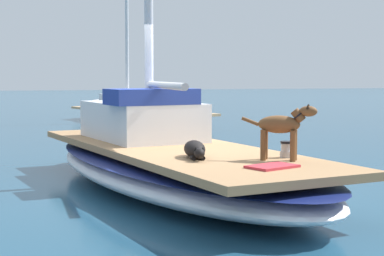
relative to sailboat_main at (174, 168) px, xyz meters
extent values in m
plane|color=navy|center=(0.00, 0.00, -0.34)|extent=(120.00, 120.00, 0.00)
ellipsoid|color=white|center=(0.00, 0.00, -0.06)|extent=(3.89, 7.55, 0.56)
ellipsoid|color=navy|center=(0.00, 0.00, 0.12)|extent=(3.91, 7.59, 0.08)
cube|color=#A37A51|center=(0.00, 0.00, 0.27)|extent=(3.34, 6.90, 0.10)
cylinder|color=silver|center=(-0.18, -0.22, 1.22)|extent=(0.10, 2.20, 0.10)
cube|color=silver|center=(-0.24, 1.18, 0.62)|extent=(1.81, 2.44, 0.60)
cube|color=navy|center=(-0.24, 0.41, 1.04)|extent=(1.44, 0.95, 0.24)
ellipsoid|color=brown|center=(0.87, -1.87, 0.77)|extent=(0.56, 0.47, 0.22)
cylinder|color=brown|center=(1.06, -1.91, 0.51)|extent=(0.07, 0.07, 0.38)
cylinder|color=brown|center=(0.99, -2.02, 0.51)|extent=(0.07, 0.07, 0.38)
cylinder|color=brown|center=(0.75, -1.71, 0.51)|extent=(0.07, 0.07, 0.38)
cylinder|color=brown|center=(0.68, -1.82, 0.51)|extent=(0.07, 0.07, 0.38)
cylinder|color=brown|center=(1.06, -1.99, 0.88)|extent=(0.22, 0.19, 0.19)
ellipsoid|color=brown|center=(1.17, -2.06, 0.94)|extent=(0.26, 0.23, 0.13)
cone|color=black|center=(1.19, -2.02, 1.00)|extent=(0.05, 0.05, 0.06)
cone|color=black|center=(1.14, -2.10, 1.00)|extent=(0.05, 0.05, 0.06)
torus|color=black|center=(1.06, -1.99, 0.88)|extent=(0.17, 0.18, 0.10)
cylinder|color=brown|center=(0.56, -1.67, 0.80)|extent=(0.21, 0.16, 0.12)
ellipsoid|color=black|center=(-0.06, -1.34, 0.43)|extent=(0.33, 0.63, 0.22)
ellipsoid|color=black|center=(-0.11, -1.70, 0.42)|extent=(0.15, 0.21, 0.13)
cone|color=black|center=(-0.06, -1.71, 0.48)|extent=(0.05, 0.05, 0.05)
cone|color=black|center=(-0.15, -1.70, 0.48)|extent=(0.05, 0.05, 0.05)
cylinder|color=black|center=(-0.03, -1.55, 0.35)|extent=(0.08, 0.19, 0.06)
cylinder|color=black|center=(-0.15, -1.54, 0.35)|extent=(0.08, 0.19, 0.06)
cylinder|color=black|center=(-0.01, -0.95, 0.35)|extent=(0.06, 0.18, 0.04)
cylinder|color=#B7B7BC|center=(1.07, -1.64, 0.36)|extent=(0.16, 0.16, 0.08)
cylinder|color=#B7B7BC|center=(1.07, -1.64, 0.45)|extent=(0.13, 0.13, 0.10)
cylinder|color=black|center=(1.07, -1.64, 0.52)|extent=(0.15, 0.15, 0.03)
cube|color=#C6333D|center=(0.55, -2.42, 0.34)|extent=(0.66, 0.55, 0.03)
ellipsoid|color=white|center=(1.92, 12.66, 0.12)|extent=(4.79, 8.00, 0.91)
cube|color=tan|center=(1.92, 12.66, 0.11)|extent=(4.09, 7.12, 0.08)
cube|color=silver|center=(1.72, 13.20, 0.41)|extent=(1.99, 2.60, 0.52)
cube|color=navy|center=(2.37, 11.40, 0.33)|extent=(1.88, 2.56, 0.36)
cylinder|color=silver|center=(1.66, 13.38, 3.36)|extent=(0.12, 0.12, 6.48)
camera|label=1|loc=(-2.28, -9.08, 1.39)|focal=59.64mm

